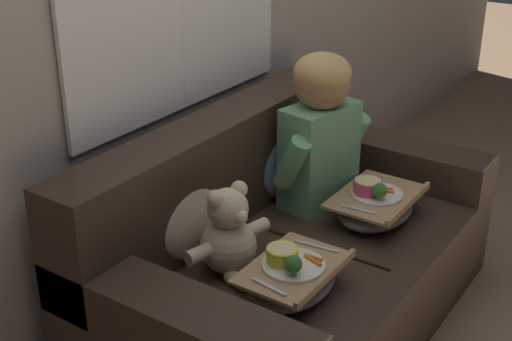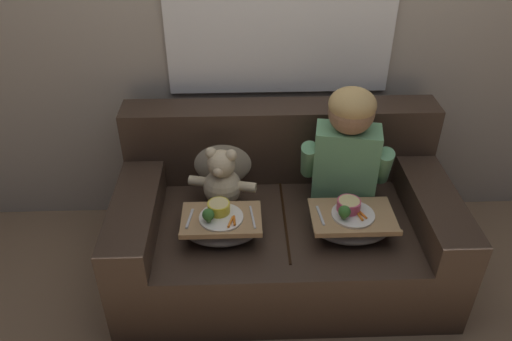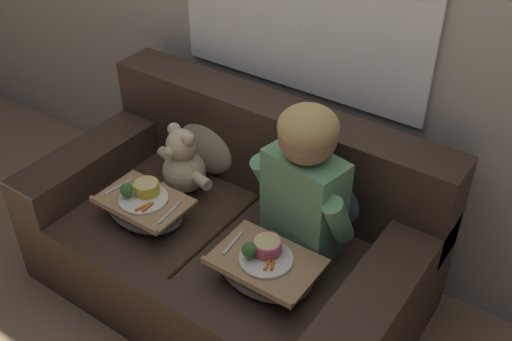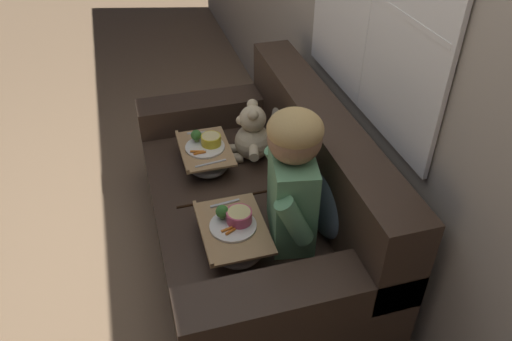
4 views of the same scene
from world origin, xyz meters
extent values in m
plane|color=#8E7051|center=(0.00, 0.00, 0.00)|extent=(14.00, 14.00, 0.00)
cube|color=#38281E|center=(0.00, 0.00, 0.20)|extent=(1.73, 0.98, 0.40)
cube|color=#38281E|center=(0.00, 0.38, 0.62)|extent=(1.73, 0.22, 0.44)
cube|color=#38281E|center=(-0.76, 0.00, 0.49)|extent=(0.22, 0.98, 0.17)
cube|color=#38281E|center=(0.76, 0.00, 0.49)|extent=(0.22, 0.98, 0.17)
cube|color=black|center=(0.00, -0.02, 0.40)|extent=(0.01, 0.72, 0.01)
ellipsoid|color=slate|center=(0.32, 0.30, 0.59)|extent=(0.40, 0.19, 0.41)
ellipsoid|color=#C1B293|center=(-0.32, 0.30, 0.59)|extent=(0.36, 0.18, 0.38)
cube|color=#66A370|center=(0.32, 0.11, 0.62)|extent=(0.36, 0.24, 0.44)
sphere|color=#936B4C|center=(0.32, 0.11, 0.94)|extent=(0.23, 0.23, 0.23)
ellipsoid|color=tan|center=(0.32, 0.11, 0.98)|extent=(0.23, 0.23, 0.16)
cylinder|color=#66A370|center=(0.13, 0.13, 0.66)|extent=(0.12, 0.19, 0.24)
cylinder|color=#66A370|center=(0.51, 0.06, 0.66)|extent=(0.12, 0.19, 0.24)
sphere|color=beige|center=(-0.32, 0.11, 0.50)|extent=(0.21, 0.21, 0.21)
sphere|color=beige|center=(-0.32, 0.11, 0.65)|extent=(0.15, 0.15, 0.15)
sphere|color=beige|center=(-0.38, 0.12, 0.71)|extent=(0.06, 0.06, 0.06)
sphere|color=beige|center=(-0.27, 0.10, 0.71)|extent=(0.06, 0.06, 0.06)
sphere|color=beige|center=(-0.34, 0.05, 0.65)|extent=(0.05, 0.05, 0.05)
sphere|color=black|center=(-0.34, 0.03, 0.65)|extent=(0.02, 0.02, 0.02)
cylinder|color=beige|center=(-0.45, 0.14, 0.52)|extent=(0.11, 0.08, 0.05)
cylinder|color=beige|center=(-0.20, 0.08, 0.52)|extent=(0.11, 0.08, 0.05)
cylinder|color=beige|center=(-0.39, 0.02, 0.43)|extent=(0.07, 0.10, 0.05)
cylinder|color=beige|center=(-0.30, 0.00, 0.43)|extent=(0.07, 0.10, 0.05)
ellipsoid|color=slate|center=(0.32, -0.16, 0.45)|extent=(0.40, 0.28, 0.10)
cube|color=tan|center=(0.32, -0.16, 0.51)|extent=(0.41, 0.29, 0.01)
cube|color=tan|center=(0.32, -0.30, 0.52)|extent=(0.41, 0.02, 0.02)
cylinder|color=white|center=(0.32, -0.16, 0.52)|extent=(0.21, 0.21, 0.01)
cylinder|color=#D64C70|center=(0.31, -0.13, 0.55)|extent=(0.12, 0.12, 0.05)
cylinder|color=#E5D189|center=(0.31, -0.13, 0.58)|extent=(0.10, 0.10, 0.01)
sphere|color=#38702D|center=(0.27, -0.20, 0.57)|extent=(0.06, 0.06, 0.06)
cylinder|color=#7A9E56|center=(0.27, -0.20, 0.54)|extent=(0.02, 0.02, 0.03)
cylinder|color=orange|center=(0.35, -0.19, 0.53)|extent=(0.03, 0.06, 0.01)
cylinder|color=orange|center=(0.37, -0.18, 0.53)|extent=(0.03, 0.05, 0.01)
cube|color=silver|center=(0.16, -0.16, 0.52)|extent=(0.03, 0.14, 0.01)
ellipsoid|color=slate|center=(-0.32, -0.16, 0.45)|extent=(0.38, 0.26, 0.10)
cube|color=tan|center=(-0.32, -0.16, 0.51)|extent=(0.39, 0.27, 0.01)
cube|color=tan|center=(-0.32, -0.29, 0.52)|extent=(0.39, 0.02, 0.02)
cylinder|color=white|center=(-0.32, -0.16, 0.52)|extent=(0.22, 0.22, 0.01)
cylinder|color=yellow|center=(-0.33, -0.12, 0.55)|extent=(0.11, 0.11, 0.05)
cylinder|color=#E5D189|center=(-0.33, -0.12, 0.57)|extent=(0.10, 0.10, 0.01)
sphere|color=#38702D|center=(-0.38, -0.20, 0.57)|extent=(0.06, 0.06, 0.06)
cylinder|color=#7A9E56|center=(-0.38, -0.20, 0.54)|extent=(0.02, 0.02, 0.03)
cylinder|color=orange|center=(-0.28, -0.21, 0.53)|extent=(0.03, 0.07, 0.01)
cylinder|color=orange|center=(-0.26, -0.20, 0.53)|extent=(0.02, 0.07, 0.01)
cube|color=silver|center=(-0.48, -0.16, 0.52)|extent=(0.03, 0.14, 0.01)
cube|color=silver|center=(-0.17, -0.16, 0.52)|extent=(0.03, 0.17, 0.01)
camera|label=1|loc=(-2.09, -1.21, 1.81)|focal=50.00mm
camera|label=2|loc=(-0.22, -2.05, 2.07)|focal=35.00mm
camera|label=3|loc=(1.24, -1.55, 2.16)|focal=42.00mm
camera|label=4|loc=(1.92, -0.51, 2.06)|focal=35.00mm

